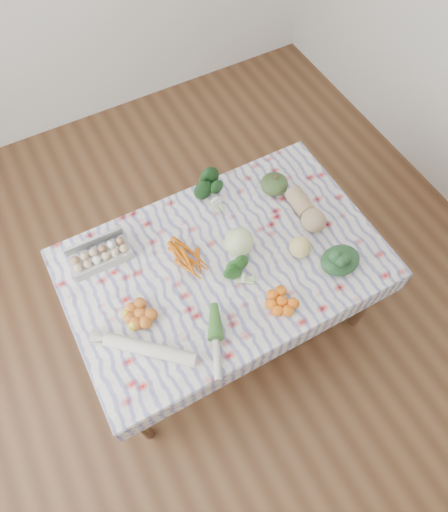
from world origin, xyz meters
The scene contains 16 objects.
ground centered at (0.00, 0.00, 0.00)m, with size 4.50×4.50×0.00m, color #54331C.
dining_table centered at (0.00, 0.00, 0.68)m, with size 1.60×1.00×0.75m.
tablecloth centered at (0.00, 0.00, 0.76)m, with size 1.66×1.06×0.01m, color silver.
egg_carton centered at (-0.56, 0.31, 0.80)m, with size 0.32×0.13×0.08m, color #ABAAA6.
carrot_bunch centered at (-0.16, 0.10, 0.78)m, with size 0.23×0.21×0.04m, color #CB5908.
kale_bunch centered at (0.14, 0.39, 0.83)m, with size 0.16×0.14×0.14m, color #133413.
kabocha_squash centered at (0.48, 0.29, 0.81)m, with size 0.16×0.16×0.10m, color #395226.
cabbage centered at (0.11, 0.03, 0.84)m, with size 0.15×0.15×0.15m, color #CAE094.
butternut_squash centered at (0.54, 0.04, 0.83)m, with size 0.13×0.29×0.13m, color tan.
orange_cluster centered at (-0.51, -0.08, 0.80)m, with size 0.21×0.21×0.07m, color orange.
broccoli centered at (0.00, -0.12, 0.81)m, with size 0.13×0.13×0.10m, color #1C4F18.
mandarin_cluster centered at (0.14, -0.35, 0.79)m, with size 0.19×0.19×0.06m, color orange.
grapefruit centered at (0.38, -0.14, 0.82)m, with size 0.12×0.12×0.12m, color #E4CF72.
spinach_bag centered at (0.52, -0.30, 0.81)m, with size 0.22×0.17×0.09m, color #17371A.
daikon centered at (-0.54, -0.27, 0.80)m, with size 0.07×0.07×0.47m, color silver.
leek centered at (-0.25, -0.38, 0.78)m, with size 0.04×0.04×0.36m, color beige.
Camera 1 is at (-0.57, -1.04, 2.85)m, focal length 32.00 mm.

